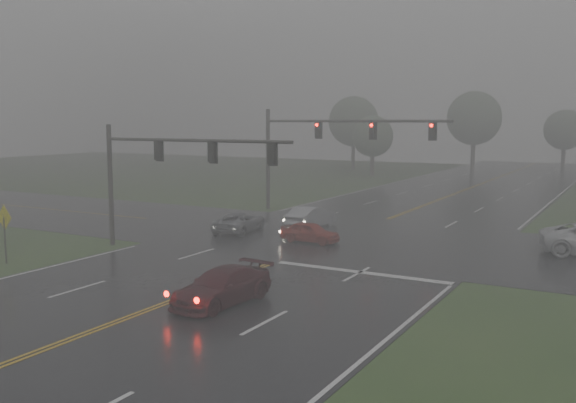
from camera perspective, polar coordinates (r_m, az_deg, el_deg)
The scene contains 15 objects.
ground at distance 20.94m, azimuth -21.97°, elevation -12.58°, with size 180.00×180.00×0.00m, color #2B461E.
main_road at distance 36.41m, azimuth 3.33°, elevation -3.72°, with size 18.00×160.00×0.02m, color black.
cross_street at distance 38.19m, azimuth 4.64°, elevation -3.22°, with size 120.00×14.00×0.02m, color black.
stop_bar at distance 29.61m, azimuth 6.45°, elevation -6.31°, with size 8.50×0.50×0.01m, color silver.
sedan_maroon at distance 24.69m, azimuth -5.87°, elevation -9.06°, with size 1.87×4.60×1.33m, color #3A0A10.
sedan_red at distance 36.56m, azimuth 1.97°, elevation -3.67°, with size 1.38×3.43×1.17m, color maroon.
sedan_silver at distance 41.52m, azimuth 2.07°, elevation -2.36°, with size 1.47×4.22×1.39m, color gray.
car_grey at distance 40.05m, azimuth -4.30°, elevation -2.73°, with size 2.02×4.38×1.22m, color slate.
signal_gantry_near at distance 34.26m, azimuth -11.33°, elevation 3.37°, with size 11.63×0.29×6.70m.
signal_gantry_far at distance 47.90m, azimuth 2.89°, elevation 5.52°, with size 14.58×0.39×7.78m.
sign_diamond_west at distance 33.81m, azimuth -23.89°, elevation -1.87°, with size 1.19×0.19×2.86m.
tree_nw_a at distance 80.57m, azimuth 7.54°, elevation 5.76°, with size 5.12×5.12×7.52m.
tree_n_mid at distance 93.08m, azimuth 16.21°, elevation 7.12°, with size 7.45×7.45×10.95m.
tree_nw_b at distance 90.79m, azimuth 5.85°, elevation 7.10°, with size 7.00×7.00×10.27m.
tree_n_far at distance 100.09m, azimuth 23.37°, elevation 5.86°, with size 5.75×5.75×8.45m.
Camera 1 is at (15.57, -12.18, 6.91)m, focal length 40.00 mm.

